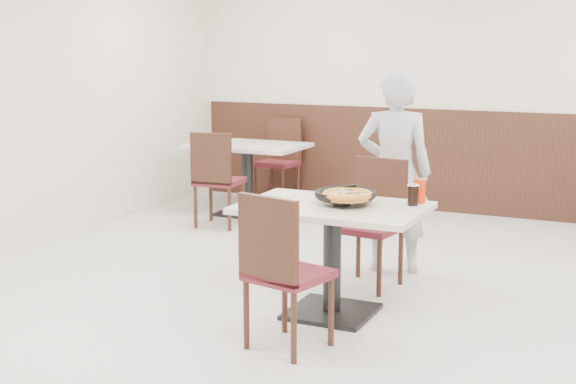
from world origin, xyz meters
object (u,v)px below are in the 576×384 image
at_px(bg_table_left, 247,179).
at_px(chair_far, 369,225).
at_px(side_plate, 272,203).
at_px(diner_person, 395,172).
at_px(bg_chair_left_near, 219,179).
at_px(red_cup, 419,191).
at_px(bg_chair_left_far, 277,161).
at_px(pizza, 347,197).
at_px(cola_glass, 413,196).
at_px(chair_near, 289,271).
at_px(main_table, 332,260).
at_px(pizza_pan, 345,198).

bearing_deg(bg_table_left, chair_far, -43.25).
distance_m(side_plate, diner_person, 1.39).
bearing_deg(bg_table_left, bg_chair_left_near, -88.22).
relative_size(red_cup, bg_chair_left_far, 0.17).
bearing_deg(bg_table_left, bg_chair_left_far, 87.71).
relative_size(bg_table_left, bg_chair_left_near, 1.26).
relative_size(red_cup, diner_person, 0.10).
distance_m(chair_far, pizza, 0.77).
height_order(chair_far, bg_table_left, chair_far).
xyz_separation_m(cola_glass, diner_person, (-0.43, 0.97, -0.02)).
height_order(chair_far, side_plate, chair_far).
bearing_deg(chair_near, red_cup, 76.84).
bearing_deg(diner_person, chair_far, 71.40).
bearing_deg(chair_far, cola_glass, 141.99).
bearing_deg(main_table, pizza, 1.67).
bearing_deg(side_plate, chair_near, -55.26).
distance_m(chair_near, bg_chair_left_far, 4.40).
bearing_deg(bg_table_left, diner_person, -34.43).
distance_m(main_table, red_cup, 0.74).
bearing_deg(cola_glass, bg_table_left, 136.25).
distance_m(pizza, cola_glass, 0.43).
distance_m(pizza, bg_chair_left_far, 3.89).
distance_m(pizza, bg_table_left, 3.37).
bearing_deg(pizza_pan, diner_person, 90.83).
relative_size(chair_far, pizza, 3.07).
xyz_separation_m(pizza_pan, cola_glass, (0.42, 0.15, 0.02)).
bearing_deg(pizza_pan, bg_chair_left_near, 137.03).
xyz_separation_m(chair_near, bg_chair_left_near, (-1.98, 2.64, 0.00)).
height_order(main_table, chair_far, chair_far).
xyz_separation_m(side_plate, cola_glass, (0.85, 0.35, 0.06)).
xyz_separation_m(side_plate, bg_chair_left_far, (-1.61, 3.40, -0.28)).
relative_size(red_cup, bg_table_left, 0.13).
relative_size(main_table, chair_far, 1.26).
distance_m(chair_near, side_plate, 0.70).
height_order(cola_glass, bg_chair_left_far, bg_chair_left_far).
xyz_separation_m(bg_table_left, bg_chair_left_far, (0.03, 0.67, 0.10)).
distance_m(cola_glass, bg_chair_left_near, 3.06).
bearing_deg(side_plate, main_table, 19.98).
distance_m(chair_near, pizza_pan, 0.79).
relative_size(pizza, bg_chair_left_far, 0.33).
bearing_deg(chair_near, cola_glass, 74.79).
bearing_deg(pizza, chair_near, -99.15).
bearing_deg(red_cup, chair_near, -117.13).
distance_m(cola_glass, bg_table_left, 3.48).
bearing_deg(bg_chair_left_near, main_table, -50.61).
height_order(side_plate, bg_chair_left_near, bg_chair_left_near).
xyz_separation_m(pizza_pan, bg_chair_left_far, (-2.05, 3.21, -0.32)).
xyz_separation_m(pizza_pan, bg_chair_left_near, (-2.06, 1.92, -0.32)).
relative_size(main_table, chair_near, 1.26).
bearing_deg(pizza, cola_glass, 28.59).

